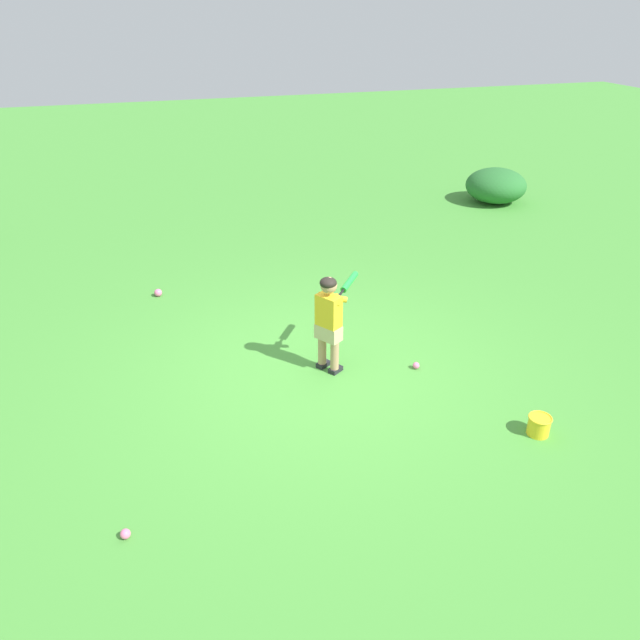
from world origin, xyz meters
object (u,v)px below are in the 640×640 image
(play_ball_behind_batter, at_px, (158,293))
(toy_bucket, at_px, (539,425))
(play_ball_near_batter, at_px, (416,366))
(play_ball_by_bucket, at_px, (125,534))
(child_batter, at_px, (330,315))

(play_ball_behind_batter, bearing_deg, toy_bucket, -52.06)
(play_ball_behind_batter, relative_size, play_ball_near_batter, 1.39)
(play_ball_by_bucket, bearing_deg, toy_bucket, 2.45)
(play_ball_behind_batter, height_order, play_ball_near_batter, play_ball_behind_batter)
(play_ball_behind_batter, relative_size, play_ball_by_bucket, 1.33)
(child_batter, bearing_deg, play_ball_near_batter, -17.46)
(play_ball_behind_batter, distance_m, play_ball_by_bucket, 4.18)
(play_ball_by_bucket, distance_m, toy_bucket, 3.64)
(child_batter, relative_size, play_ball_behind_batter, 10.46)
(play_ball_by_bucket, xyz_separation_m, play_ball_near_batter, (3.04, 1.50, -0.00))
(child_batter, relative_size, play_ball_by_bucket, 13.86)
(play_ball_by_bucket, bearing_deg, child_batter, 39.44)
(child_batter, bearing_deg, play_ball_by_bucket, -140.56)
(play_ball_near_batter, bearing_deg, toy_bucket, -66.21)
(play_ball_by_bucket, height_order, toy_bucket, toy_bucket)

